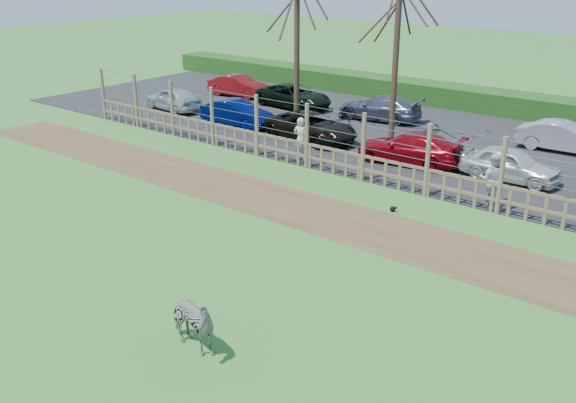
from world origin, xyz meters
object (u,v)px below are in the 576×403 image
Objects in this scene: visitor_a at (301,139)px; car_11 at (564,137)px; zebra at (190,323)px; visitor_b at (492,180)px; car_0 at (173,99)px; car_1 at (237,113)px; car_3 at (410,148)px; crow at (393,209)px; car_8 at (294,96)px; tree_mid at (398,26)px; car_2 at (311,127)px; car_7 at (239,86)px; tree_left at (297,4)px; car_4 at (510,164)px; car_9 at (379,108)px.

visitor_a is 0.47× the size of car_11.
visitor_a reaches higher than zebra.
visitor_b is 18.51m from car_0.
car_3 is (9.24, -0.15, 0.00)m from car_1.
car_3 is (3.50, 2.34, -0.26)m from visitor_a.
car_0 reaches higher than crow.
crow is 0.06× the size of car_8.
car_1 and car_8 have the same top height.
tree_mid reaches higher than car_11.
car_2 and car_8 have the same top height.
visitor_a and visitor_b have the same top height.
car_8 is (-7.26, 2.32, -4.23)m from tree_mid.
car_7 is at bearing 147.82° from crow.
tree_left is 11.79m from car_4.
car_7 is at bearing 152.80° from tree_left.
car_8 is at bearing -45.28° from visitor_b.
tree_mid is at bearing -146.60° from car_3.
car_11 is at bearing -95.66° from car_7.
tree_mid reaches higher than visitor_b.
tree_left reaches higher than zebra.
visitor_a is 10.92m from car_0.
car_0 is (-16.09, 5.24, 0.54)m from crow.
car_9 is at bearing 25.85° from zebra.
zebra is 11.76m from visitor_b.
car_4 is at bearing -98.47° from visitor_b.
visitor_b reaches higher than zebra.
tree_left is 2.24× the size of car_0.
visitor_a is 0.47× the size of car_1.
car_9 is (9.23, 0.13, 0.00)m from car_7.
car_11 is (1.47, 19.43, 0.01)m from zebra.
crow is 16.93m from car_0.
visitor_b is at bearing 170.96° from visitor_a.
car_1 is at bearing -148.72° from tree_left.
car_0 is 0.85× the size of car_3.
car_0 is at bearing 101.83° from car_11.
crow is (-2.19, -2.39, -0.81)m from visitor_b.
car_0 is 17.85m from car_4.
car_3 is at bearing -46.52° from visitor_b.
zebra reaches higher than car_1.
crow is at bearing -35.77° from tree_left.
visitor_b is at bearing -2.35° from zebra.
visitor_b is at bearing -99.93° from car_2.
car_4 and car_9 have the same top height.
car_2 is 1.19× the size of car_7.
zebra reaches higher than car_7.
crow is 0.07× the size of car_1.
car_2 is 5.09m from car_9.
car_8 is (-12.24, 18.97, 0.01)m from zebra.
car_3 and car_11 have the same top height.
car_11 is (18.20, 4.92, 0.00)m from car_0.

